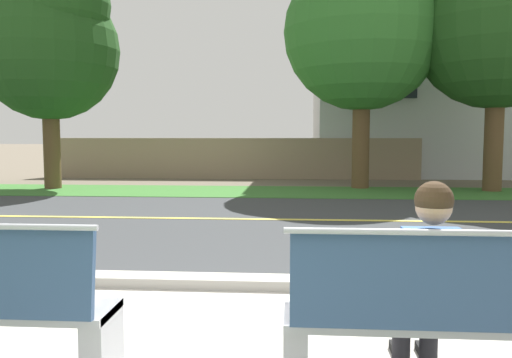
{
  "coord_description": "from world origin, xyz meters",
  "views": [
    {
      "loc": [
        0.59,
        -2.68,
        1.52
      ],
      "look_at": [
        0.14,
        3.38,
        1.0
      ],
      "focal_mm": 36.43,
      "sensor_mm": 36.0,
      "label": 1
    }
  ],
  "objects": [
    {
      "name": "far_verge_grass",
      "position": [
        0.0,
        11.02,
        0.01
      ],
      "size": [
        48.0,
        2.8,
        0.02
      ],
      "primitive_type": "cube",
      "color": "#38702D",
      "rests_on": "ground_plane"
    },
    {
      "name": "shade_tree_centre",
      "position": [
        6.03,
        11.53,
        4.7
      ],
      "size": [
        4.38,
        4.38,
        7.23
      ],
      "color": "brown",
      "rests_on": "ground_plane"
    },
    {
      "name": "curb_edge",
      "position": [
        0.0,
        2.35,
        0.06
      ],
      "size": [
        44.0,
        0.3,
        0.11
      ],
      "primitive_type": "cube",
      "color": "#ADA89E",
      "rests_on": "ground_plane"
    },
    {
      "name": "shade_tree_far_left",
      "position": [
        -6.07,
        11.34,
        4.12
      ],
      "size": [
        3.84,
        3.84,
        6.34
      ],
      "color": "brown",
      "rests_on": "ground_plane"
    },
    {
      "name": "seated_person_blue",
      "position": [
        1.4,
        0.48,
        0.68
      ],
      "size": [
        0.52,
        0.68,
        1.25
      ],
      "color": "black",
      "rests_on": "ground_plane"
    },
    {
      "name": "ground_plane",
      "position": [
        0.0,
        8.0,
        0.0
      ],
      "size": [
        140.0,
        140.0,
        0.0
      ],
      "primitive_type": "plane",
      "color": "#665B4C"
    },
    {
      "name": "bench_right",
      "position": [
        1.41,
        0.31,
        0.45
      ],
      "size": [
        1.76,
        0.48,
        1.01
      ],
      "color": "#9EA0A8",
      "rests_on": "ground_plane"
    },
    {
      "name": "shade_tree_left",
      "position": [
        2.59,
        12.06,
        4.68
      ],
      "size": [
        4.36,
        4.36,
        7.2
      ],
      "color": "brown",
      "rests_on": "ground_plane"
    },
    {
      "name": "garden_wall",
      "position": [
        -1.68,
        15.15,
        0.7
      ],
      "size": [
        13.0,
        0.36,
        1.4
      ],
      "primitive_type": "cube",
      "color": "gray",
      "rests_on": "ground_plane"
    },
    {
      "name": "house_across_street",
      "position": [
        6.28,
        18.35,
        3.42
      ],
      "size": [
        10.46,
        6.91,
        6.75
      ],
      "color": "#B7BCC1",
      "rests_on": "ground_plane"
    },
    {
      "name": "road_centre_line",
      "position": [
        0.0,
        6.5,
        0.01
      ],
      "size": [
        48.0,
        0.14,
        0.01
      ],
      "primitive_type": "cube",
      "color": "#E0CC4C",
      "rests_on": "ground_plane"
    },
    {
      "name": "street_asphalt",
      "position": [
        0.0,
        6.5,
        0.0
      ],
      "size": [
        52.0,
        8.0,
        0.01
      ],
      "primitive_type": "cube",
      "color": "#383A3D",
      "rests_on": "ground_plane"
    }
  ]
}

